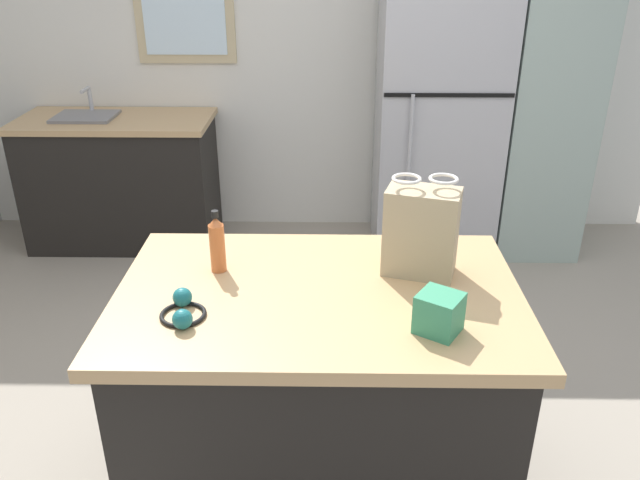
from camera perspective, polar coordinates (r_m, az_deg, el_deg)
name	(u,v)px	position (r m, az deg, el deg)	size (l,w,h in m)	color
ground	(300,430)	(3.01, -1.79, -16.64)	(6.03, 6.03, 0.00)	#9E9384
back_wall	(311,44)	(4.66, -0.85, 17.15)	(5.03, 0.13, 2.68)	silver
kitchen_island	(319,396)	(2.45, -0.12, -13.84)	(1.40, 0.92, 0.92)	black
refrigerator	(438,117)	(4.40, 10.54, 10.77)	(0.81, 0.69, 1.86)	#B7B7BC
tall_cabinet	(548,88)	(4.52, 19.79, 12.74)	(0.56, 0.62, 2.26)	#9EB2A8
sink_counter	(121,180)	(4.74, -17.39, 5.20)	(1.31, 0.64, 1.10)	black
shopping_bag	(421,231)	(2.27, 9.07, 0.80)	(0.28, 0.21, 0.36)	tan
small_box	(439,313)	(1.98, 10.64, -6.47)	(0.13, 0.12, 0.13)	#388E66
bottle	(217,244)	(2.30, -9.21, -0.37)	(0.06, 0.06, 0.24)	#C66633
ear_defenders	(183,310)	(2.09, -12.23, -6.19)	(0.18, 0.20, 0.06)	black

